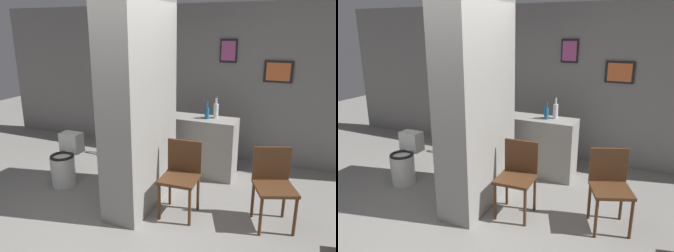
% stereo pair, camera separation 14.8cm
% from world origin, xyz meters
% --- Properties ---
extents(ground_plane, '(14.00, 14.00, 0.00)m').
position_xyz_m(ground_plane, '(0.00, 0.00, 0.00)').
color(ground_plane, gray).
extents(wall_back, '(8.00, 0.09, 2.60)m').
position_xyz_m(wall_back, '(0.00, 2.63, 1.30)').
color(wall_back, gray).
rests_on(wall_back, ground_plane).
extents(pillar_center, '(0.48, 1.27, 2.60)m').
position_xyz_m(pillar_center, '(0.08, 0.63, 1.30)').
color(pillar_center, gray).
rests_on(pillar_center, ground_plane).
extents(counter_shelf, '(1.13, 0.44, 0.90)m').
position_xyz_m(counter_shelf, '(0.50, 1.77, 0.45)').
color(counter_shelf, gray).
rests_on(counter_shelf, ground_plane).
extents(toilet, '(0.34, 0.50, 0.73)m').
position_xyz_m(toilet, '(-1.19, 0.67, 0.32)').
color(toilet, silver).
rests_on(toilet, ground_plane).
extents(chair_near_pillar, '(0.45, 0.45, 0.90)m').
position_xyz_m(chair_near_pillar, '(0.65, 0.59, 0.52)').
color(chair_near_pillar, '#4C2D19').
rests_on(chair_near_pillar, ground_plane).
extents(chair_by_doorway, '(0.56, 0.56, 0.90)m').
position_xyz_m(chair_by_doorway, '(1.70, 0.77, 0.52)').
color(chair_by_doorway, '#4C2D19').
rests_on(chair_by_doorway, ground_plane).
extents(bicycle, '(1.71, 0.42, 0.79)m').
position_xyz_m(bicycle, '(-0.44, 1.94, 0.38)').
color(bicycle, black).
rests_on(bicycle, ground_plane).
extents(bottle_tall, '(0.08, 0.08, 0.34)m').
position_xyz_m(bottle_tall, '(0.72, 1.84, 1.03)').
color(bottle_tall, silver).
rests_on(bottle_tall, counter_shelf).
extents(bottle_short, '(0.07, 0.07, 0.26)m').
position_xyz_m(bottle_short, '(0.61, 1.75, 1.00)').
color(bottle_short, '#19598C').
rests_on(bottle_short, counter_shelf).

